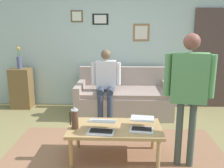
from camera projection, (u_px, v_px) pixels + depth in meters
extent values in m
plane|color=olive|center=(107.00, 153.00, 3.38)|extent=(7.68, 7.68, 0.00)
cube|color=#926549|center=(115.00, 161.00, 3.18)|extent=(2.97, 2.06, 0.01)
cube|color=#AFC4C2|center=(112.00, 43.00, 5.21)|extent=(7.04, 0.10, 2.70)
cube|color=black|center=(100.00, 19.00, 5.06)|extent=(0.33, 0.02, 0.22)
cube|color=silver|center=(100.00, 19.00, 5.05)|extent=(0.25, 0.00, 0.17)
cube|color=brown|center=(77.00, 16.00, 5.06)|extent=(0.25, 0.02, 0.24)
cube|color=silver|center=(77.00, 16.00, 5.05)|extent=(0.19, 0.00, 0.18)
cube|color=olive|center=(141.00, 33.00, 5.09)|extent=(0.34, 0.02, 0.36)
cube|color=silver|center=(141.00, 33.00, 5.08)|extent=(0.26, 0.00, 0.27)
cube|color=#4F3B36|center=(212.00, 59.00, 5.13)|extent=(0.82, 0.05, 2.05)
sphere|color=tan|center=(198.00, 60.00, 5.10)|extent=(0.06, 0.06, 0.06)
cube|color=#A39189|center=(123.00, 104.00, 4.85)|extent=(1.81, 0.93, 0.42)
cube|color=gray|center=(124.00, 92.00, 4.78)|extent=(1.57, 0.85, 0.08)
cube|color=#A39189|center=(123.00, 78.00, 5.14)|extent=(1.81, 0.14, 0.46)
cube|color=#A39189|center=(168.00, 89.00, 4.76)|extent=(0.12, 0.93, 0.20)
cube|color=#A39189|center=(80.00, 88.00, 4.81)|extent=(0.12, 0.93, 0.20)
cube|color=tan|center=(115.00, 128.00, 3.19)|extent=(1.20, 0.65, 0.04)
cylinder|color=tan|center=(158.00, 154.00, 2.97)|extent=(0.05, 0.05, 0.39)
cylinder|color=#B3864C|center=(71.00, 153.00, 3.00)|extent=(0.05, 0.05, 0.39)
cylinder|color=tan|center=(153.00, 136.00, 3.47)|extent=(0.05, 0.05, 0.39)
cylinder|color=tan|center=(78.00, 135.00, 3.50)|extent=(0.05, 0.05, 0.39)
cube|color=silver|center=(142.00, 130.00, 3.07)|extent=(0.32, 0.26, 0.01)
cube|color=black|center=(142.00, 129.00, 3.09)|extent=(0.26, 0.16, 0.00)
cube|color=silver|center=(142.00, 118.00, 3.16)|extent=(0.32, 0.25, 0.01)
cube|color=#ABC9E7|center=(142.00, 118.00, 3.15)|extent=(0.29, 0.22, 0.01)
cube|color=silver|center=(101.00, 132.00, 3.01)|extent=(0.36, 0.25, 0.01)
cube|color=black|center=(101.00, 131.00, 3.03)|extent=(0.29, 0.16, 0.00)
cube|color=silver|center=(102.00, 121.00, 3.08)|extent=(0.35, 0.24, 0.04)
cube|color=white|center=(102.00, 121.00, 3.07)|extent=(0.32, 0.22, 0.03)
cylinder|color=#4C3323|center=(75.00, 120.00, 3.10)|extent=(0.09, 0.09, 0.24)
cylinder|color=#B7B7BC|center=(74.00, 110.00, 3.08)|extent=(0.09, 0.09, 0.02)
sphere|color=#B2B2B7|center=(74.00, 108.00, 3.07)|extent=(0.03, 0.03, 0.03)
cube|color=black|center=(70.00, 119.00, 3.10)|extent=(0.01, 0.01, 0.17)
cube|color=brown|center=(22.00, 88.00, 5.19)|extent=(0.42, 0.32, 0.84)
cylinder|color=#49517A|center=(19.00, 63.00, 5.07)|extent=(0.10, 0.10, 0.24)
cylinder|color=#3D7038|center=(19.00, 53.00, 5.01)|extent=(0.01, 0.01, 0.18)
sphere|color=gold|center=(18.00, 48.00, 4.98)|extent=(0.05, 0.05, 0.05)
cylinder|color=#3D7038|center=(19.00, 53.00, 5.02)|extent=(0.01, 0.02, 0.14)
sphere|color=gold|center=(19.00, 50.00, 5.01)|extent=(0.03, 0.03, 0.03)
cylinder|color=#3D7038|center=(18.00, 52.00, 5.03)|extent=(0.03, 0.03, 0.21)
sphere|color=#D15564|center=(17.00, 46.00, 5.02)|extent=(0.03, 0.03, 0.03)
cylinder|color=#424C45|center=(191.00, 135.00, 2.99)|extent=(0.08, 0.08, 0.82)
cylinder|color=#424C45|center=(179.00, 134.00, 3.02)|extent=(0.08, 0.08, 0.82)
cube|color=#589059|center=(189.00, 78.00, 2.84)|extent=(0.44, 0.25, 0.58)
cylinder|color=#589059|center=(212.00, 77.00, 2.78)|extent=(0.09, 0.09, 0.49)
cylinder|color=#589059|center=(168.00, 75.00, 2.89)|extent=(0.09, 0.09, 0.49)
sphere|color=brown|center=(192.00, 42.00, 2.75)|extent=(0.19, 0.19, 0.19)
cylinder|color=#30384C|center=(110.00, 109.00, 4.41)|extent=(0.10, 0.10, 0.50)
cylinder|color=#30384C|center=(100.00, 109.00, 4.41)|extent=(0.10, 0.10, 0.50)
cylinder|color=#30384C|center=(110.00, 90.00, 4.51)|extent=(0.12, 0.40, 0.12)
cylinder|color=#30384C|center=(101.00, 90.00, 4.52)|extent=(0.12, 0.40, 0.12)
cube|color=silver|center=(106.00, 74.00, 4.63)|extent=(0.37, 0.20, 0.52)
cylinder|color=silver|center=(119.00, 74.00, 4.57)|extent=(0.08, 0.08, 0.42)
cylinder|color=silver|center=(93.00, 74.00, 4.59)|extent=(0.08, 0.08, 0.42)
sphere|color=brown|center=(106.00, 54.00, 4.55)|extent=(0.19, 0.19, 0.19)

